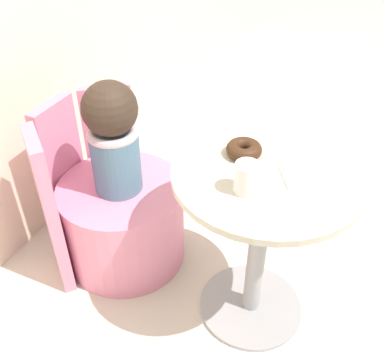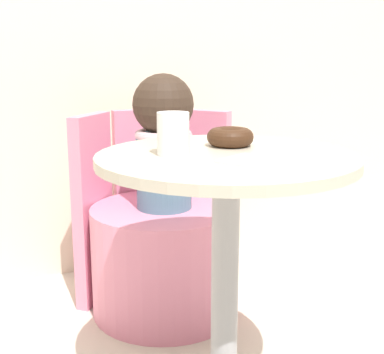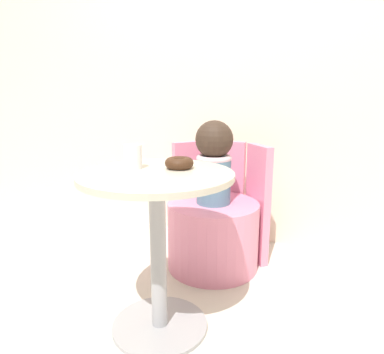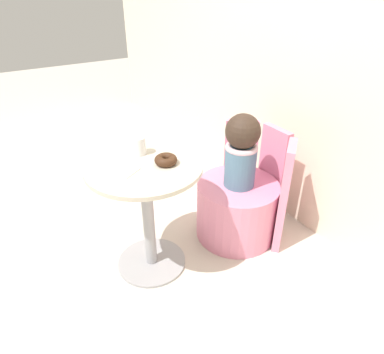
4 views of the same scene
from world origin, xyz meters
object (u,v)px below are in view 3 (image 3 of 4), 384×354
child_figure (214,161)px  tub_chair (213,235)px  cup (133,157)px  round_table (158,223)px  donut (179,163)px

child_figure → tub_chair: bearing=74.3°
tub_chair → cup: cup is taller
round_table → child_figure: child_figure is taller
round_table → child_figure: size_ratio=1.49×
round_table → tub_chair: bearing=86.1°
child_figure → cup: size_ratio=4.71×
donut → cup: bearing=-158.4°
round_table → child_figure: (0.04, 0.64, 0.16)m
round_table → donut: size_ratio=5.84×
child_figure → cup: bearing=-105.6°
donut → tub_chair: bearing=91.5°
tub_chair → donut: 0.77m
cup → tub_chair: bearing=74.4°
tub_chair → cup: bearing=-105.6°
round_table → donut: 0.27m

